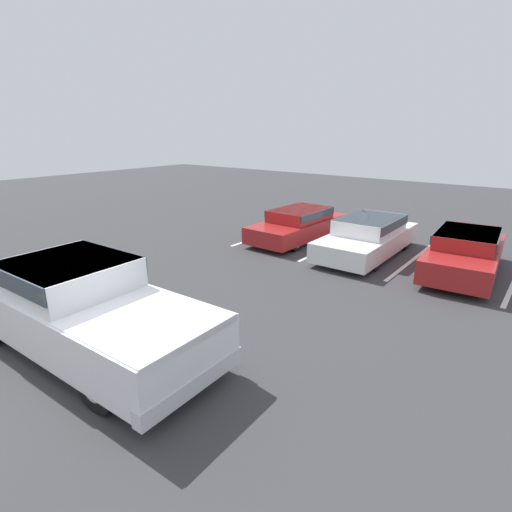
# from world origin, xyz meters

# --- Properties ---
(ground_plane) EXTENTS (60.00, 60.00, 0.00)m
(ground_plane) POSITION_xyz_m (0.00, 0.00, 0.00)
(ground_plane) COLOR #38383A
(stall_stripe_a) EXTENTS (0.12, 4.47, 0.01)m
(stall_stripe_a) POSITION_xyz_m (-2.67, 9.51, 0.00)
(stall_stripe_a) COLOR white
(stall_stripe_a) RESTS_ON ground_plane
(stall_stripe_b) EXTENTS (0.12, 4.47, 0.01)m
(stall_stripe_b) POSITION_xyz_m (0.14, 9.51, 0.00)
(stall_stripe_b) COLOR white
(stall_stripe_b) RESTS_ON ground_plane
(stall_stripe_c) EXTENTS (0.12, 4.47, 0.01)m
(stall_stripe_c) POSITION_xyz_m (2.95, 9.51, 0.00)
(stall_stripe_c) COLOR white
(stall_stripe_c) RESTS_ON ground_plane
(pickup_truck) EXTENTS (5.85, 2.28, 1.73)m
(pickup_truck) POSITION_xyz_m (-0.22, 0.36, 0.87)
(pickup_truck) COLOR silver
(pickup_truck) RESTS_ON ground_plane
(parked_sedan_a) EXTENTS (1.86, 4.49, 1.17)m
(parked_sedan_a) POSITION_xyz_m (-1.27, 9.53, 0.62)
(parked_sedan_a) COLOR maroon
(parked_sedan_a) RESTS_ON ground_plane
(parked_sedan_b) EXTENTS (1.88, 4.73, 1.25)m
(parked_sedan_b) POSITION_xyz_m (1.54, 9.32, 0.66)
(parked_sedan_b) COLOR silver
(parked_sedan_b) RESTS_ON ground_plane
(parked_sedan_c) EXTENTS (2.05, 4.49, 1.23)m
(parked_sedan_c) POSITION_xyz_m (4.46, 9.32, 0.66)
(parked_sedan_c) COLOR maroon
(parked_sedan_c) RESTS_ON ground_plane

